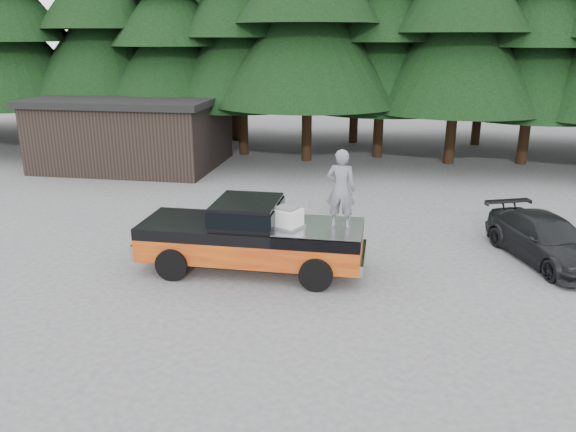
% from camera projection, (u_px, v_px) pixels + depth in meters
% --- Properties ---
extents(ground, '(120.00, 120.00, 0.00)m').
position_uv_depth(ground, '(266.00, 277.00, 14.58)').
color(ground, '#49494B').
rests_on(ground, ground).
extents(pickup_truck, '(6.00, 2.04, 1.33)m').
position_uv_depth(pickup_truck, '(252.00, 246.00, 14.86)').
color(pickup_truck, '#BF5E0E').
rests_on(pickup_truck, ground).
extents(truck_cab, '(1.66, 1.90, 0.59)m').
position_uv_depth(truck_cab, '(247.00, 211.00, 14.59)').
color(truck_cab, black).
rests_on(truck_cab, pickup_truck).
extents(air_compressor, '(0.86, 0.80, 0.47)m').
position_uv_depth(air_compressor, '(287.00, 219.00, 14.21)').
color(air_compressor, silver).
rests_on(air_compressor, pickup_truck).
extents(man_on_bed, '(0.78, 0.55, 2.02)m').
position_uv_depth(man_on_bed, '(341.00, 189.00, 13.96)').
color(man_on_bed, '#5C5C64').
rests_on(man_on_bed, pickup_truck).
extents(parked_car, '(3.14, 4.59, 1.24)m').
position_uv_depth(parked_car, '(546.00, 239.00, 15.50)').
color(parked_car, black).
rests_on(parked_car, ground).
extents(utility_building, '(8.40, 6.40, 3.30)m').
position_uv_depth(utility_building, '(134.00, 131.00, 26.80)').
color(utility_building, black).
rests_on(utility_building, ground).
extents(treeline, '(60.15, 16.05, 17.50)m').
position_uv_depth(treeline, '(343.00, 0.00, 28.29)').
color(treeline, black).
rests_on(treeline, ground).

